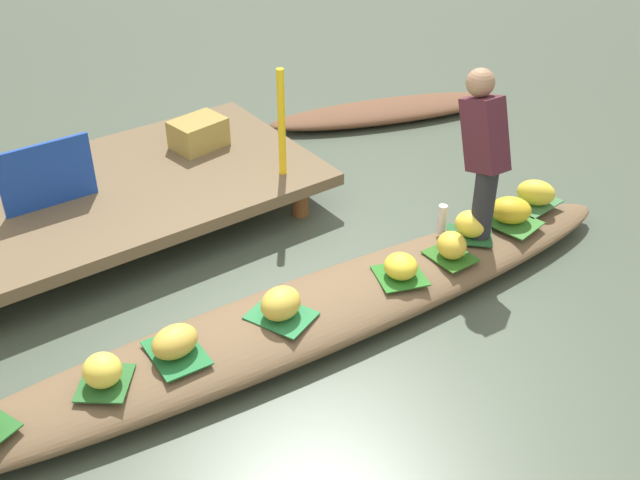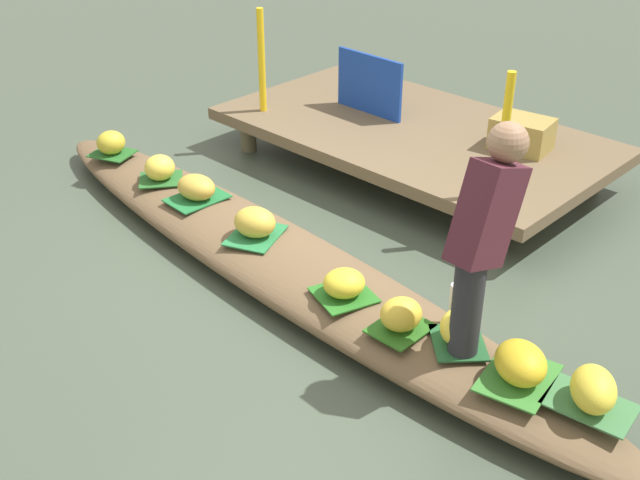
# 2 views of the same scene
# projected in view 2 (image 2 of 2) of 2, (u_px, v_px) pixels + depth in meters

# --- Properties ---
(canal_water) EXTENTS (40.00, 40.00, 0.00)m
(canal_water) POSITION_uv_depth(u_px,v_px,m) (279.00, 276.00, 5.30)
(canal_water) COLOR #434F3F
(canal_water) RESTS_ON ground
(dock_platform) EXTENTS (3.20, 1.80, 0.36)m
(dock_platform) POSITION_uv_depth(u_px,v_px,m) (413.00, 134.00, 6.65)
(dock_platform) COLOR brown
(dock_platform) RESTS_ON ground
(vendor_boat) EXTENTS (5.45, 1.11, 0.24)m
(vendor_boat) POSITION_uv_depth(u_px,v_px,m) (278.00, 260.00, 5.24)
(vendor_boat) COLOR brown
(vendor_boat) RESTS_ON ground
(leaf_mat_0) EXTENTS (0.40, 0.37, 0.01)m
(leaf_mat_0) POSITION_uv_depth(u_px,v_px,m) (112.00, 153.00, 6.44)
(leaf_mat_0) COLOR #246024
(leaf_mat_0) RESTS_ON vendor_boat
(banana_bunch_0) EXTENTS (0.26, 0.27, 0.19)m
(banana_bunch_0) POSITION_uv_depth(u_px,v_px,m) (111.00, 143.00, 6.39)
(banana_bunch_0) COLOR gold
(banana_bunch_0) RESTS_ON vendor_boat
(leaf_mat_1) EXTENTS (0.41, 0.49, 0.01)m
(leaf_mat_1) POSITION_uv_depth(u_px,v_px,m) (518.00, 378.00, 4.01)
(leaf_mat_1) COLOR #387C2F
(leaf_mat_1) RESTS_ON vendor_boat
(banana_bunch_1) EXTENTS (0.40, 0.40, 0.19)m
(banana_bunch_1) POSITION_uv_depth(u_px,v_px,m) (521.00, 363.00, 3.96)
(banana_bunch_1) COLOR gold
(banana_bunch_1) RESTS_ON vendor_boat
(leaf_mat_2) EXTENTS (0.44, 0.49, 0.01)m
(leaf_mat_2) POSITION_uv_depth(u_px,v_px,m) (255.00, 235.00, 5.27)
(leaf_mat_2) COLOR #26763F
(leaf_mat_2) RESTS_ON vendor_boat
(banana_bunch_2) EXTENTS (0.35, 0.32, 0.20)m
(banana_bunch_2) POSITION_uv_depth(u_px,v_px,m) (255.00, 222.00, 5.22)
(banana_bunch_2) COLOR gold
(banana_bunch_2) RESTS_ON vendor_boat
(leaf_mat_3) EXTENTS (0.42, 0.43, 0.01)m
(leaf_mat_3) POSITION_uv_depth(u_px,v_px,m) (161.00, 179.00, 6.02)
(leaf_mat_3) COLOR #266027
(leaf_mat_3) RESTS_ON vendor_boat
(banana_bunch_3) EXTENTS (0.25, 0.26, 0.19)m
(banana_bunch_3) POSITION_uv_depth(u_px,v_px,m) (160.00, 168.00, 5.97)
(banana_bunch_3) COLOR yellow
(banana_bunch_3) RESTS_ON vendor_boat
(leaf_mat_4) EXTENTS (0.32, 0.43, 0.01)m
(leaf_mat_4) POSITION_uv_depth(u_px,v_px,m) (197.00, 198.00, 5.74)
(leaf_mat_4) COLOR #1F6D35
(leaf_mat_4) RESTS_ON vendor_boat
(banana_bunch_4) EXTENTS (0.33, 0.28, 0.18)m
(banana_bunch_4) POSITION_uv_depth(u_px,v_px,m) (196.00, 187.00, 5.70)
(banana_bunch_4) COLOR gold
(banana_bunch_4) RESTS_ON vendor_boat
(leaf_mat_5) EXTENTS (0.41, 0.41, 0.01)m
(leaf_mat_5) POSITION_uv_depth(u_px,v_px,m) (344.00, 295.00, 4.66)
(leaf_mat_5) COLOR #276D21
(leaf_mat_5) RESTS_ON vendor_boat
(banana_bunch_5) EXTENTS (0.32, 0.33, 0.16)m
(banana_bunch_5) POSITION_uv_depth(u_px,v_px,m) (344.00, 283.00, 4.62)
(banana_bunch_5) COLOR yellow
(banana_bunch_5) RESTS_ON vendor_boat
(leaf_mat_6) EXTENTS (0.27, 0.33, 0.01)m
(leaf_mat_6) POSITION_uv_depth(u_px,v_px,m) (400.00, 328.00, 4.37)
(leaf_mat_6) COLOR #2A641C
(leaf_mat_6) RESTS_ON vendor_boat
(banana_bunch_6) EXTENTS (0.30, 0.31, 0.19)m
(banana_bunch_6) POSITION_uv_depth(u_px,v_px,m) (401.00, 314.00, 4.32)
(banana_bunch_6) COLOR gold
(banana_bunch_6) RESTS_ON vendor_boat
(leaf_mat_7) EXTENTS (0.45, 0.33, 0.01)m
(leaf_mat_7) POSITION_uv_depth(u_px,v_px,m) (590.00, 405.00, 3.83)
(leaf_mat_7) COLOR #3D7543
(leaf_mat_7) RESTS_ON vendor_boat
(banana_bunch_7) EXTENTS (0.35, 0.37, 0.20)m
(banana_bunch_7) POSITION_uv_depth(u_px,v_px,m) (593.00, 389.00, 3.78)
(banana_bunch_7) COLOR yellow
(banana_bunch_7) RESTS_ON vendor_boat
(leaf_mat_8) EXTENTS (0.43, 0.43, 0.01)m
(leaf_mat_8) POSITION_uv_depth(u_px,v_px,m) (458.00, 342.00, 4.26)
(leaf_mat_8) COLOR #20552B
(leaf_mat_8) RESTS_ON vendor_boat
(banana_bunch_8) EXTENTS (0.30, 0.31, 0.20)m
(banana_bunch_8) POSITION_uv_depth(u_px,v_px,m) (460.00, 327.00, 4.21)
(banana_bunch_8) COLOR yellow
(banana_bunch_8) RESTS_ON vendor_boat
(vendor_person) EXTENTS (0.21, 0.43, 1.24)m
(vendor_person) POSITION_uv_depth(u_px,v_px,m) (484.00, 231.00, 3.89)
(vendor_person) COLOR #28282D
(vendor_person) RESTS_ON vendor_boat
(water_bottle) EXTENTS (0.07, 0.07, 0.23)m
(water_bottle) POSITION_uv_depth(u_px,v_px,m) (455.00, 303.00, 4.39)
(water_bottle) COLOR silver
(water_bottle) RESTS_ON vendor_boat
(market_banner) EXTENTS (0.70, 0.04, 0.51)m
(market_banner) POSITION_uv_depth(u_px,v_px,m) (369.00, 84.00, 6.79)
(market_banner) COLOR #173B9A
(market_banner) RESTS_ON dock_platform
(railing_post_west) EXTENTS (0.06, 0.06, 0.89)m
(railing_post_west) POSITION_uv_depth(u_px,v_px,m) (262.00, 61.00, 6.74)
(railing_post_west) COLOR yellow
(railing_post_west) RESTS_ON dock_platform
(railing_post_east) EXTENTS (0.06, 0.06, 0.89)m
(railing_post_east) POSITION_uv_depth(u_px,v_px,m) (504.00, 136.00, 5.30)
(railing_post_east) COLOR yellow
(railing_post_east) RESTS_ON dock_platform
(produce_crate) EXTENTS (0.48, 0.38, 0.25)m
(produce_crate) POSITION_uv_depth(u_px,v_px,m) (522.00, 134.00, 6.17)
(produce_crate) COLOR olive
(produce_crate) RESTS_ON dock_platform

